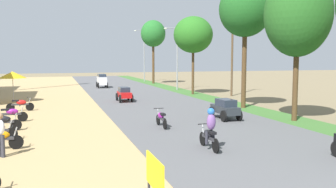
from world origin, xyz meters
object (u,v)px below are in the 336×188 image
Objects in this scene: median_tree_second at (298,14)px; median_tree_third at (245,10)px; parked_motorbike_fourth at (3,121)px; parked_motorbike_fifth at (11,113)px; pedestrian_on_shoulder at (1,133)px; streetlamp_near at (177,53)px; car_sedan_charcoal at (225,108)px; motorbike_ahead_second at (161,118)px; motorbike_foreground_rider at (210,130)px; median_tree_fifth at (153,34)px; car_van_white at (102,80)px; parked_motorbike_second at (0,138)px; median_tree_fourth at (193,35)px; streetlamp_mid at (144,52)px; street_signboard at (155,178)px; parked_motorbike_sixth at (21,104)px; vendor_umbrella at (13,75)px; car_sedan_red at (124,93)px; utility_pole_near at (232,43)px.

median_tree_third is at bearing 90.84° from median_tree_second.
parked_motorbike_fourth is 2.66m from parked_motorbike_fifth.
streetlamp_near is (15.29, 24.97, 3.27)m from pedestrian_on_shoulder.
pedestrian_on_shoulder is at bearing -156.74° from car_sedan_charcoal.
motorbike_ahead_second is (7.13, 3.68, -0.39)m from pedestrian_on_shoulder.
motorbike_foreground_rider is (8.24, -6.41, 0.30)m from parked_motorbike_fourth.
motorbike_foreground_rider is at bearing -106.21° from streetlamp_near.
median_tree_fifth reaches higher than car_van_white.
parked_motorbike_second is 16.41m from median_tree_second.
car_van_white is at bearing 70.89° from parked_motorbike_fifth.
parked_motorbike_fifth is at bearing 92.62° from parked_motorbike_second.
car_van_white reaches higher than motorbike_foreground_rider.
streetlamp_near is (0.19, 5.45, -1.75)m from median_tree_fourth.
median_tree_fifth is at bearing 75.63° from motorbike_ahead_second.
streetlamp_mid is 3.59× the size of car_sedan_charcoal.
street_signboard reaches higher than parked_motorbike_fourth.
car_sedan_charcoal is at bearing 58.80° from motorbike_foreground_rider.
median_tree_third is at bearing 49.73° from car_sedan_charcoal.
parked_motorbike_second is 1.17m from pedestrian_on_shoulder.
car_sedan_charcoal is (12.03, -0.16, 0.19)m from parked_motorbike_fourth.
median_tree_third reaches higher than car_van_white.
streetlamp_near reaches higher than parked_motorbike_second.
parked_motorbike_fifth is at bearing 106.81° from street_signboard.
median_tree_fourth reaches higher than parked_motorbike_sixth.
street_signboard is at bearing -103.38° from streetlamp_mid.
streetlamp_mid is (15.89, 35.93, 4.16)m from parked_motorbike_fourth.
vendor_umbrella is at bearing -133.03° from median_tree_fifth.
median_tree_third is at bearing -90.55° from streetlamp_mid.
car_sedan_red is 1.26× the size of motorbike_ahead_second.
motorbike_foreground_rider is 1.00× the size of motorbike_ahead_second.
car_sedan_red is at bearing 122.55° from median_tree_second.
motorbike_ahead_second is (-8.16, -21.29, -3.66)m from streetlamp_near.
streetlamp_mid reaches higher than median_tree_fourth.
streetlamp_near is (15.69, 12.80, 3.68)m from parked_motorbike_sixth.
median_tree_second is 5.84m from median_tree_third.
median_tree_second is at bearing 12.56° from pedestrian_on_shoulder.
motorbike_ahead_second is at bearing -91.09° from car_sedan_red.
median_tree_fifth reaches higher than streetlamp_mid.
car_van_white is at bearing 89.58° from motorbike_ahead_second.
streetlamp_mid reaches higher than parked_motorbike_sixth.
utility_pole_near is at bearing 41.28° from parked_motorbike_second.
parked_motorbike_fifth is 23.92m from car_van_white.
parked_motorbike_fourth is 5.12m from pedestrian_on_shoulder.
street_signboard reaches higher than parked_motorbike_fifth.
median_tree_second is at bearing -15.68° from parked_motorbike_fifth.
median_tree_second is (16.52, -14.57, 3.81)m from vendor_umbrella.
streetlamp_mid is (16.74, 23.08, 2.41)m from vendor_umbrella.
street_signboard is 44.79m from median_tree_fifth.
pedestrian_on_shoulder reaches higher than parked_motorbike_fourth.
streetlamp_near reaches higher than street_signboard.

